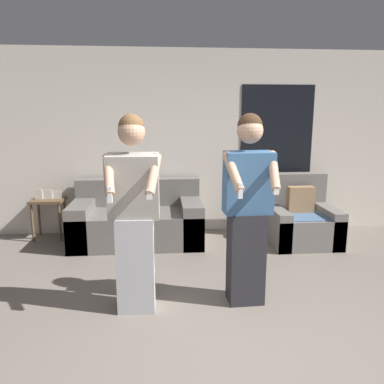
{
  "coord_description": "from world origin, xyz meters",
  "views": [
    {
      "loc": [
        -0.58,
        -2.45,
        1.75
      ],
      "look_at": [
        -0.31,
        0.79,
        1.09
      ],
      "focal_mm": 35.0,
      "sensor_mm": 36.0,
      "label": 1
    }
  ],
  "objects_px": {
    "side_table": "(48,205)",
    "person_right": "(248,209)",
    "couch": "(138,221)",
    "armchair": "(300,220)",
    "person_left": "(134,214)"
  },
  "relations": [
    {
      "from": "person_right",
      "to": "armchair",
      "type": "bearing_deg",
      "value": 55.4
    },
    {
      "from": "couch",
      "to": "side_table",
      "type": "relative_size",
      "value": 2.42
    },
    {
      "from": "armchair",
      "to": "person_left",
      "type": "height_order",
      "value": "person_left"
    },
    {
      "from": "person_left",
      "to": "couch",
      "type": "bearing_deg",
      "value": 92.89
    },
    {
      "from": "armchair",
      "to": "person_left",
      "type": "bearing_deg",
      "value": -141.45
    },
    {
      "from": "person_left",
      "to": "side_table",
      "type": "bearing_deg",
      "value": 122.54
    },
    {
      "from": "couch",
      "to": "armchair",
      "type": "distance_m",
      "value": 2.28
    },
    {
      "from": "couch",
      "to": "person_right",
      "type": "height_order",
      "value": "person_right"
    },
    {
      "from": "armchair",
      "to": "person_right",
      "type": "height_order",
      "value": "person_right"
    },
    {
      "from": "side_table",
      "to": "couch",
      "type": "bearing_deg",
      "value": -11.25
    },
    {
      "from": "armchair",
      "to": "person_left",
      "type": "relative_size",
      "value": 0.53
    },
    {
      "from": "couch",
      "to": "person_left",
      "type": "xyz_separation_m",
      "value": [
        0.1,
        -1.91,
        0.61
      ]
    },
    {
      "from": "armchair",
      "to": "person_right",
      "type": "bearing_deg",
      "value": -124.6
    },
    {
      "from": "couch",
      "to": "armchair",
      "type": "height_order",
      "value": "armchair"
    },
    {
      "from": "side_table",
      "to": "person_right",
      "type": "bearing_deg",
      "value": -41.09
    }
  ]
}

